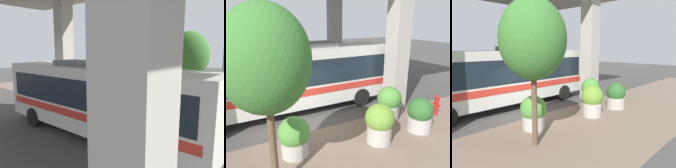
{
  "view_description": "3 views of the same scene",
  "coord_description": "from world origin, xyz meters",
  "views": [
    {
      "loc": [
        9.88,
        6.77,
        4.13
      ],
      "look_at": [
        -0.49,
        -1.83,
        1.92
      ],
      "focal_mm": 35.0,
      "sensor_mm": 36.0,
      "label": 1
    },
    {
      "loc": [
        -8.01,
        3.07,
        4.67
      ],
      "look_at": [
        1.93,
        -2.42,
        1.32
      ],
      "focal_mm": 35.0,
      "sensor_mm": 36.0,
      "label": 2
    },
    {
      "loc": [
        -8.44,
        6.73,
        3.46
      ],
      "look_at": [
        -0.04,
        -2.11,
        1.43
      ],
      "focal_mm": 35.0,
      "sensor_mm": 36.0,
      "label": 3
    }
  ],
  "objects": [
    {
      "name": "ground_plane",
      "position": [
        0.0,
        0.0,
        0.0
      ],
      "size": [
        80.0,
        80.0,
        0.0
      ],
      "primitive_type": "plane",
      "color": "#474442",
      "rests_on": "ground"
    },
    {
      "name": "bus",
      "position": [
        2.68,
        -0.1,
        1.92
      ],
      "size": [
        2.68,
        10.94,
        3.54
      ],
      "color": "silver",
      "rests_on": "ground"
    },
    {
      "name": "fire_hydrant",
      "position": [
        -1.46,
        -6.21,
        0.54
      ],
      "size": [
        0.43,
        0.21,
        1.07
      ],
      "color": "#B21919",
      "rests_on": "ground"
    },
    {
      "name": "planter_front",
      "position": [
        -1.3,
        1.12,
        0.73
      ],
      "size": [
        1.12,
        1.12,
        1.47
      ],
      "color": "#ADA89E",
      "rests_on": "ground"
    },
    {
      "name": "planter_middle",
      "position": [
        -2.07,
        -2.06,
        0.83
      ],
      "size": [
        1.14,
        1.14,
        1.61
      ],
      "color": "#ADA89E",
      "rests_on": "ground"
    },
    {
      "name": "planter_back",
      "position": [
        -0.66,
        -3.78,
        0.85
      ],
      "size": [
        1.14,
        1.14,
        1.65
      ],
      "color": "#ADA89E",
      "rests_on": "ground"
    },
    {
      "name": "planter_extra",
      "position": [
        -2.16,
        -4.2,
        0.73
      ],
      "size": [
        1.09,
        1.09,
        1.5
      ],
      "color": "#ADA89E",
      "rests_on": "ground"
    },
    {
      "name": "street_tree_near",
      "position": [
        -2.63,
        2.1,
        3.72
      ],
      "size": [
        2.27,
        2.27,
        5.1
      ],
      "color": "brown",
      "rests_on": "ground"
    }
  ]
}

